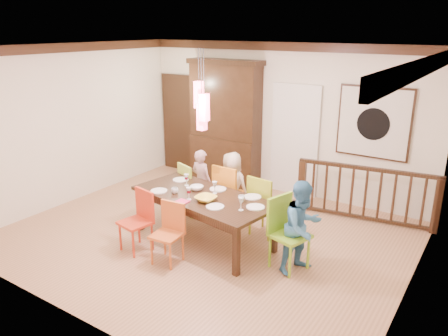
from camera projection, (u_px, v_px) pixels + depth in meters
The scene contains 37 objects.
floor at pixel (206, 235), 6.97m from camera, with size 6.00×6.00×0.00m, color #A0704D.
ceiling at pixel (204, 47), 6.07m from camera, with size 6.00×6.00×0.00m, color white.
wall_back at pixel (280, 119), 8.51m from camera, with size 6.00×6.00×0.00m, color silver.
wall_left at pixel (74, 124), 8.09m from camera, with size 5.00×5.00×0.00m, color silver.
wall_right at pixel (420, 186), 4.95m from camera, with size 5.00×5.00×0.00m, color silver.
crown_molding at pixel (204, 53), 6.10m from camera, with size 6.00×5.00×0.16m, color black, non-canonical shape.
panel_door at pixel (182, 125), 9.85m from camera, with size 1.04×0.07×2.24m, color black.
white_doorway at pixel (295, 142), 8.42m from camera, with size 0.97×0.05×2.22m, color silver.
painting at pixel (374, 123), 7.49m from camera, with size 1.25×0.06×1.25m.
pendant_cluster at pixel (202, 106), 6.16m from camera, with size 0.27×0.21×1.14m.
dining_table at pixel (203, 200), 6.61m from camera, with size 2.36×1.35×0.75m.
chair_far_left at pixel (194, 185), 7.63m from camera, with size 0.55×0.55×0.93m.
chair_far_mid at pixel (231, 189), 7.27m from camera, with size 0.48×0.48×1.03m.
chair_far_right at pixel (266, 201), 6.85m from camera, with size 0.50×0.50×0.99m.
chair_near_left at pixel (135, 218), 6.36m from camera, with size 0.48×0.48×0.91m.
chair_near_mid at pixel (167, 230), 6.03m from camera, with size 0.42×0.42×0.86m.
chair_end_right at pixel (290, 230), 5.86m from camera, with size 0.57×0.57×1.01m.
china_hutch at pixel (225, 123), 9.00m from camera, with size 1.62×0.46×2.56m.
balustrade at pixel (366, 193), 7.36m from camera, with size 2.33×0.40×0.96m.
person_far_left at pixel (202, 182), 7.65m from camera, with size 0.42×0.28×1.16m, color #E7B0C1.
person_far_mid at pixel (232, 187), 7.37m from camera, with size 0.58×0.38×1.19m, color beige.
person_end_right at pixel (302, 227), 5.79m from camera, with size 0.62×0.49×1.28m, color teal.
serving_bowl at pixel (206, 199), 6.35m from camera, with size 0.30×0.30×0.07m, color yellow.
small_bowl at pixel (197, 188), 6.78m from camera, with size 0.21×0.21×0.07m, color white.
cup_left at pixel (175, 191), 6.65m from camera, with size 0.11×0.11×0.09m, color silver.
cup_right at pixel (241, 199), 6.33m from camera, with size 0.10×0.10×0.09m, color silver.
plate_far_left at pixel (181, 180), 7.22m from camera, with size 0.26×0.26×0.01m, color white.
plate_far_mid at pixel (218, 189), 6.81m from camera, with size 0.26×0.26×0.01m, color white.
plate_far_right at pixel (253, 197), 6.50m from camera, with size 0.26×0.26×0.01m, color white.
plate_near_left at pixel (159, 191), 6.73m from camera, with size 0.26×0.26×0.01m, color white.
plate_near_mid at pixel (215, 207), 6.15m from camera, with size 0.26×0.26×0.01m, color white.
plate_end_right at pixel (255, 207), 6.13m from camera, with size 0.26×0.26×0.01m, color white.
wine_glass_a at pixel (186, 180), 6.96m from camera, with size 0.08×0.08×0.19m, color #590C19, non-canonical shape.
wine_glass_b at pixel (215, 188), 6.63m from camera, with size 0.08×0.08×0.19m, color silver, non-canonical shape.
wine_glass_c at pixel (189, 193), 6.39m from camera, with size 0.08×0.08×0.19m, color #590C19, non-canonical shape.
wine_glass_d at pixel (241, 204), 6.02m from camera, with size 0.08×0.08×0.19m, color silver, non-canonical shape.
napkin at pixel (183, 201), 6.33m from camera, with size 0.18×0.14×0.01m, color #D83359.
Camera 1 is at (3.70, -5.10, 3.18)m, focal length 35.00 mm.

